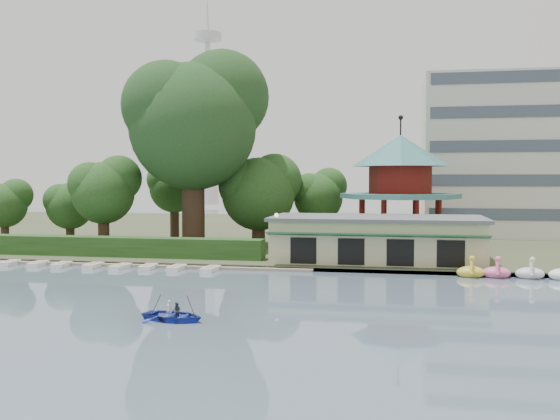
% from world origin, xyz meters
% --- Properties ---
extents(ground_plane, '(220.00, 220.00, 0.00)m').
position_xyz_m(ground_plane, '(0.00, 0.00, 0.00)').
color(ground_plane, slate).
rests_on(ground_plane, ground).
extents(shore, '(220.00, 70.00, 0.40)m').
position_xyz_m(shore, '(0.00, 52.00, 0.20)').
color(shore, '#424930').
rests_on(shore, ground).
extents(embankment, '(220.00, 0.60, 0.30)m').
position_xyz_m(embankment, '(0.00, 17.30, 0.15)').
color(embankment, gray).
rests_on(embankment, ground).
extents(dock, '(34.00, 1.60, 0.24)m').
position_xyz_m(dock, '(-12.00, 17.20, 0.12)').
color(dock, gray).
rests_on(dock, ground).
extents(boathouse, '(18.60, 9.39, 3.90)m').
position_xyz_m(boathouse, '(10.00, 21.97, 2.37)').
color(boathouse, '#C4C191').
rests_on(boathouse, shore).
extents(pavilion, '(12.40, 12.40, 13.50)m').
position_xyz_m(pavilion, '(12.00, 32.00, 7.48)').
color(pavilion, '#C4C191').
rests_on(pavilion, shore).
extents(broadcast_tower, '(8.00, 8.00, 96.00)m').
position_xyz_m(broadcast_tower, '(-42.00, 140.00, 33.98)').
color(broadcast_tower, silver).
rests_on(broadcast_tower, ground).
extents(hedge, '(30.00, 2.00, 1.80)m').
position_xyz_m(hedge, '(-15.00, 20.50, 1.30)').
color(hedge, '#264E1E').
rests_on(hedge, shore).
extents(lamp_post, '(0.36, 0.36, 4.28)m').
position_xyz_m(lamp_post, '(1.50, 19.00, 3.34)').
color(lamp_post, black).
rests_on(lamp_post, shore).
extents(big_tree, '(14.37, 13.39, 20.69)m').
position_xyz_m(big_tree, '(-8.82, 28.21, 14.00)').
color(big_tree, '#3A281C').
rests_on(big_tree, shore).
extents(small_trees, '(38.68, 16.25, 9.95)m').
position_xyz_m(small_trees, '(-10.91, 31.43, 6.24)').
color(small_trees, '#3A281C').
rests_on(small_trees, shore).
extents(moored_rowboats, '(25.10, 2.74, 0.36)m').
position_xyz_m(moored_rowboats, '(-15.39, 15.79, 0.18)').
color(moored_rowboats, white).
rests_on(moored_rowboats, ground).
extents(rowboat_with_passengers, '(5.56, 4.48, 2.01)m').
position_xyz_m(rowboat_with_passengers, '(-0.18, -1.79, 0.51)').
color(rowboat_with_passengers, '#2A3CAA').
rests_on(rowboat_with_passengers, ground).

